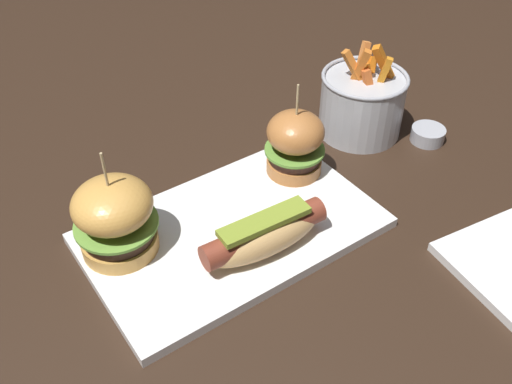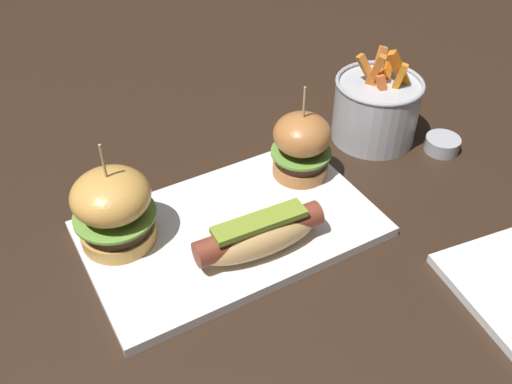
{
  "view_description": "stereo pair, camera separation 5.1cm",
  "coord_description": "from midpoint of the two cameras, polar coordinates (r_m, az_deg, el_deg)",
  "views": [
    {
      "loc": [
        -0.28,
        -0.45,
        0.52
      ],
      "look_at": [
        0.04,
        0.0,
        0.05
      ],
      "focal_mm": 40.06,
      "sensor_mm": 36.0,
      "label": 1
    },
    {
      "loc": [
        -0.24,
        -0.48,
        0.52
      ],
      "look_at": [
        0.04,
        0.0,
        0.05
      ],
      "focal_mm": 40.06,
      "sensor_mm": 36.0,
      "label": 2
    }
  ],
  "objects": [
    {
      "name": "ground_plane",
      "position": [
        0.74,
        -4.3,
        -4.28
      ],
      "size": [
        3.0,
        3.0,
        0.0
      ],
      "primitive_type": "plane",
      "color": "black"
    },
    {
      "name": "platter_main",
      "position": [
        0.74,
        -4.32,
        -3.9
      ],
      "size": [
        0.37,
        0.22,
        0.01
      ],
      "primitive_type": "cube",
      "color": "white",
      "rests_on": "ground"
    },
    {
      "name": "hot_dog",
      "position": [
        0.68,
        -1.3,
        -4.36
      ],
      "size": [
        0.16,
        0.06,
        0.05
      ],
      "color": "tan",
      "rests_on": "platter_main"
    },
    {
      "name": "slider_left",
      "position": [
        0.7,
        -15.96,
        -2.51
      ],
      "size": [
        0.1,
        0.1,
        0.14
      ],
      "color": "gold",
      "rests_on": "platter_main"
    },
    {
      "name": "slider_right",
      "position": [
        0.79,
        2.08,
        4.87
      ],
      "size": [
        0.08,
        0.08,
        0.14
      ],
      "color": "#B36F38",
      "rests_on": "platter_main"
    },
    {
      "name": "fries_bucket",
      "position": [
        0.91,
        8.95,
        8.76
      ],
      "size": [
        0.13,
        0.13,
        0.15
      ],
      "color": "#B7BABF",
      "rests_on": "ground"
    },
    {
      "name": "sauce_ramekin",
      "position": [
        0.93,
        15.49,
        5.42
      ],
      "size": [
        0.05,
        0.05,
        0.02
      ],
      "color": "#A8AAB2",
      "rests_on": "ground"
    }
  ]
}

